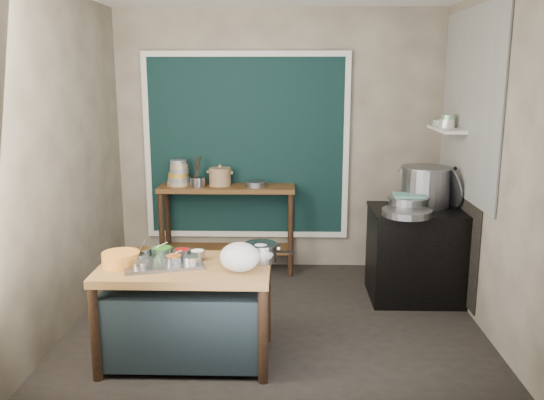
{
  "coord_description": "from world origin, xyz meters",
  "views": [
    {
      "loc": [
        0.1,
        -4.74,
        2.11
      ],
      "look_at": [
        -0.04,
        0.25,
        1.02
      ],
      "focal_mm": 38.0,
      "sensor_mm": 36.0,
      "label": 1
    }
  ],
  "objects_px": {
    "ceramic_crock": "(220,178)",
    "back_counter": "(228,229)",
    "stove_block": "(418,255)",
    "yellow_basin": "(121,259)",
    "utensil_cup": "(197,182)",
    "prep_table": "(187,313)",
    "condiment_tray": "(163,262)",
    "stock_pot": "(425,186)",
    "saucepan": "(261,252)",
    "steamer": "(408,203)"
  },
  "relations": [
    {
      "from": "ceramic_crock",
      "to": "stock_pot",
      "type": "height_order",
      "value": "stock_pot"
    },
    {
      "from": "prep_table",
      "to": "stock_pot",
      "type": "distance_m",
      "value": 2.61
    },
    {
      "from": "stove_block",
      "to": "utensil_cup",
      "type": "xyz_separation_m",
      "value": [
        -2.21,
        0.68,
        0.58
      ]
    },
    {
      "from": "condiment_tray",
      "to": "ceramic_crock",
      "type": "bearing_deg",
      "value": 84.77
    },
    {
      "from": "yellow_basin",
      "to": "condiment_tray",
      "type": "bearing_deg",
      "value": 9.92
    },
    {
      "from": "stove_block",
      "to": "utensil_cup",
      "type": "bearing_deg",
      "value": 162.8
    },
    {
      "from": "back_counter",
      "to": "saucepan",
      "type": "distance_m",
      "value": 2.01
    },
    {
      "from": "ceramic_crock",
      "to": "back_counter",
      "type": "bearing_deg",
      "value": -22.67
    },
    {
      "from": "prep_table",
      "to": "condiment_tray",
      "type": "relative_size",
      "value": 2.25
    },
    {
      "from": "prep_table",
      "to": "ceramic_crock",
      "type": "xyz_separation_m",
      "value": [
        0.02,
        2.06,
        0.66
      ]
    },
    {
      "from": "ceramic_crock",
      "to": "yellow_basin",
      "type": "bearing_deg",
      "value": -102.98
    },
    {
      "from": "yellow_basin",
      "to": "ceramic_crock",
      "type": "xyz_separation_m",
      "value": [
        0.48,
        2.1,
        0.23
      ]
    },
    {
      "from": "back_counter",
      "to": "ceramic_crock",
      "type": "xyz_separation_m",
      "value": [
        -0.08,
        0.03,
        0.56
      ]
    },
    {
      "from": "prep_table",
      "to": "condiment_tray",
      "type": "distance_m",
      "value": 0.42
    },
    {
      "from": "prep_table",
      "to": "back_counter",
      "type": "distance_m",
      "value": 2.03
    },
    {
      "from": "saucepan",
      "to": "utensil_cup",
      "type": "height_order",
      "value": "utensil_cup"
    },
    {
      "from": "back_counter",
      "to": "utensil_cup",
      "type": "distance_m",
      "value": 0.61
    },
    {
      "from": "saucepan",
      "to": "ceramic_crock",
      "type": "relative_size",
      "value": 1.01
    },
    {
      "from": "utensil_cup",
      "to": "ceramic_crock",
      "type": "distance_m",
      "value": 0.25
    },
    {
      "from": "stove_block",
      "to": "stock_pot",
      "type": "relative_size",
      "value": 1.85
    },
    {
      "from": "utensil_cup",
      "to": "ceramic_crock",
      "type": "xyz_separation_m",
      "value": [
        0.23,
        0.08,
        0.03
      ]
    },
    {
      "from": "back_counter",
      "to": "yellow_basin",
      "type": "distance_m",
      "value": 2.17
    },
    {
      "from": "prep_table",
      "to": "condiment_tray",
      "type": "bearing_deg",
      "value": 174.67
    },
    {
      "from": "stove_block",
      "to": "yellow_basin",
      "type": "height_order",
      "value": "yellow_basin"
    },
    {
      "from": "condiment_tray",
      "to": "ceramic_crock",
      "type": "height_order",
      "value": "ceramic_crock"
    },
    {
      "from": "stock_pot",
      "to": "stove_block",
      "type": "bearing_deg",
      "value": -116.17
    },
    {
      "from": "condiment_tray",
      "to": "stock_pot",
      "type": "xyz_separation_m",
      "value": [
        2.23,
        1.42,
        0.31
      ]
    },
    {
      "from": "yellow_basin",
      "to": "ceramic_crock",
      "type": "distance_m",
      "value": 2.17
    },
    {
      "from": "yellow_basin",
      "to": "stock_pot",
      "type": "distance_m",
      "value": 2.94
    },
    {
      "from": "saucepan",
      "to": "ceramic_crock",
      "type": "xyz_separation_m",
      "value": [
        -0.53,
        1.96,
        0.22
      ]
    },
    {
      "from": "prep_table",
      "to": "utensil_cup",
      "type": "distance_m",
      "value": 2.09
    },
    {
      "from": "yellow_basin",
      "to": "prep_table",
      "type": "bearing_deg",
      "value": 4.55
    },
    {
      "from": "condiment_tray",
      "to": "stock_pot",
      "type": "distance_m",
      "value": 2.66
    },
    {
      "from": "back_counter",
      "to": "saucepan",
      "type": "height_order",
      "value": "back_counter"
    },
    {
      "from": "ceramic_crock",
      "to": "stock_pot",
      "type": "relative_size",
      "value": 0.52
    },
    {
      "from": "utensil_cup",
      "to": "back_counter",
      "type": "bearing_deg",
      "value": 8.64
    },
    {
      "from": "stove_block",
      "to": "prep_table",
      "type": "bearing_deg",
      "value": -146.98
    },
    {
      "from": "stove_block",
      "to": "yellow_basin",
      "type": "bearing_deg",
      "value": -151.48
    },
    {
      "from": "prep_table",
      "to": "back_counter",
      "type": "height_order",
      "value": "back_counter"
    },
    {
      "from": "condiment_tray",
      "to": "prep_table",
      "type": "bearing_deg",
      "value": -5.35
    },
    {
      "from": "steamer",
      "to": "prep_table",
      "type": "bearing_deg",
      "value": -146.13
    },
    {
      "from": "stove_block",
      "to": "condiment_tray",
      "type": "relative_size",
      "value": 1.62
    },
    {
      "from": "stove_block",
      "to": "stock_pot",
      "type": "bearing_deg",
      "value": 63.83
    },
    {
      "from": "prep_table",
      "to": "saucepan",
      "type": "bearing_deg",
      "value": 10.47
    },
    {
      "from": "prep_table",
      "to": "steamer",
      "type": "bearing_deg",
      "value": 33.89
    },
    {
      "from": "back_counter",
      "to": "stock_pot",
      "type": "xyz_separation_m",
      "value": [
        1.97,
        -0.59,
        0.6
      ]
    },
    {
      "from": "condiment_tray",
      "to": "saucepan",
      "type": "distance_m",
      "value": 0.72
    },
    {
      "from": "saucepan",
      "to": "steamer",
      "type": "bearing_deg",
      "value": 52.0
    },
    {
      "from": "utensil_cup",
      "to": "prep_table",
      "type": "bearing_deg",
      "value": -84.04
    },
    {
      "from": "prep_table",
      "to": "utensil_cup",
      "type": "height_order",
      "value": "utensil_cup"
    }
  ]
}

